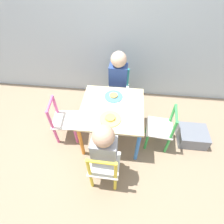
{
  "coord_description": "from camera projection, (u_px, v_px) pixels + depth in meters",
  "views": [
    {
      "loc": [
        0.13,
        -1.17,
        1.67
      ],
      "look_at": [
        0.0,
        0.0,
        0.39
      ],
      "focal_mm": 28.0,
      "sensor_mm": 36.0,
      "label": 1
    }
  ],
  "objects": [
    {
      "name": "child_front",
      "position": [
        105.0,
        149.0,
        1.4
      ],
      "size": [
        0.2,
        0.22,
        0.73
      ],
      "rotation": [
        0.0,
        0.0,
        -3.16
      ],
      "color": "#38383D",
      "rests_on": "ground_plane"
    },
    {
      "name": "chair_pink",
      "position": [
        63.0,
        121.0,
        1.85
      ],
      "size": [
        0.28,
        0.28,
        0.5
      ],
      "rotation": [
        0.0,
        0.0,
        -4.62
      ],
      "color": "silver",
      "rests_on": "ground_plane"
    },
    {
      "name": "plate_front",
      "position": [
        110.0,
        118.0,
        1.58
      ],
      "size": [
        0.2,
        0.2,
        0.03
      ],
      "color": "#EADB66",
      "rests_on": "kids_table"
    },
    {
      "name": "chair_teal",
      "position": [
        118.0,
        90.0,
        2.19
      ],
      "size": [
        0.27,
        0.27,
        0.5
      ],
      "rotation": [
        0.0,
        0.0,
        -0.04
      ],
      "color": "silver",
      "rests_on": "ground_plane"
    },
    {
      "name": "chair_green",
      "position": [
        162.0,
        129.0,
        1.78
      ],
      "size": [
        0.28,
        0.28,
        0.5
      ],
      "rotation": [
        0.0,
        0.0,
        -1.66
      ],
      "color": "silver",
      "rests_on": "ground_plane"
    },
    {
      "name": "ground_plane",
      "position": [
        112.0,
        134.0,
        2.03
      ],
      "size": [
        6.0,
        6.0,
        0.0
      ],
      "primitive_type": "plane",
      "color": "#8C755B"
    },
    {
      "name": "child_back",
      "position": [
        118.0,
        78.0,
        1.99
      ],
      "size": [
        0.21,
        0.22,
        0.78
      ],
      "rotation": [
        0.0,
        0.0,
        -0.04
      ],
      "color": "#4C608E",
      "rests_on": "ground_plane"
    },
    {
      "name": "kids_table",
      "position": [
        112.0,
        112.0,
        1.74
      ],
      "size": [
        0.61,
        0.61,
        0.45
      ],
      "color": "beige",
      "rests_on": "ground_plane"
    },
    {
      "name": "storage_bin",
      "position": [
        192.0,
        136.0,
        1.92
      ],
      "size": [
        0.3,
        0.26,
        0.16
      ],
      "color": "slate",
      "rests_on": "ground_plane"
    },
    {
      "name": "plate_back",
      "position": [
        114.0,
        96.0,
        1.79
      ],
      "size": [
        0.19,
        0.19,
        0.03
      ],
      "color": "#4C9EE0",
      "rests_on": "kids_table"
    },
    {
      "name": "chair_yellow",
      "position": [
        104.0,
        167.0,
        1.5
      ],
      "size": [
        0.27,
        0.27,
        0.5
      ],
      "rotation": [
        0.0,
        0.0,
        -3.16
      ],
      "color": "silver",
      "rests_on": "ground_plane"
    }
  ]
}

